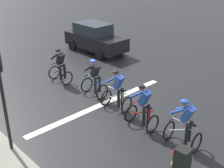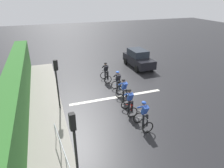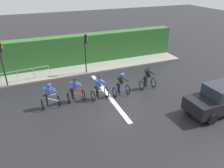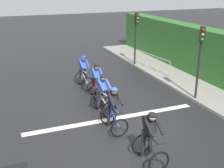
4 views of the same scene
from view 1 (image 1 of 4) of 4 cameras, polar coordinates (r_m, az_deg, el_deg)
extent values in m
plane|color=black|center=(12.63, -3.39, -3.27)|extent=(80.00, 80.00, 0.00)
cube|color=silver|center=(12.33, -2.05, -3.95)|extent=(7.00, 0.30, 0.01)
torus|color=black|center=(10.25, 10.86, -8.71)|extent=(0.68, 0.10, 0.68)
torus|color=black|center=(9.86, 15.89, -10.77)|extent=(0.68, 0.10, 0.68)
cylinder|color=silver|center=(9.90, 13.46, -8.53)|extent=(0.10, 0.99, 0.51)
cylinder|color=silver|center=(9.78, 15.02, -9.03)|extent=(0.04, 0.04, 0.55)
cylinder|color=silver|center=(9.78, 13.36, -7.08)|extent=(0.09, 0.72, 0.04)
cube|color=black|center=(9.62, 15.21, -7.56)|extent=(0.11, 0.23, 0.04)
cylinder|color=black|center=(9.94, 11.58, -6.50)|extent=(0.42, 0.06, 0.03)
cube|color=#2D51B7|center=(9.55, 14.34, -5.62)|extent=(0.32, 0.43, 0.57)
sphere|color=#9E7051|center=(9.46, 13.74, -3.69)|extent=(0.20, 0.20, 0.20)
ellipsoid|color=#264CB2|center=(9.43, 13.78, -3.31)|extent=(0.26, 0.29, 0.14)
cylinder|color=black|center=(9.75, 14.12, -9.33)|extent=(0.12, 0.12, 0.74)
cylinder|color=black|center=(9.93, 14.82, -8.73)|extent=(0.12, 0.12, 0.74)
cylinder|color=#2D51B7|center=(9.51, 12.41, -5.14)|extent=(0.12, 0.48, 0.37)
cylinder|color=#2D51B7|center=(9.76, 13.40, -4.44)|extent=(0.12, 0.48, 0.37)
torus|color=black|center=(11.05, 3.65, -5.63)|extent=(0.68, 0.07, 0.68)
torus|color=black|center=(10.49, 7.78, -7.61)|extent=(0.68, 0.07, 0.68)
cylinder|color=red|center=(10.64, 5.71, -5.44)|extent=(0.05, 0.99, 0.51)
cylinder|color=red|center=(10.46, 6.99, -5.92)|extent=(0.04, 0.04, 0.55)
cylinder|color=red|center=(10.53, 5.57, -4.05)|extent=(0.05, 0.71, 0.04)
cube|color=black|center=(10.31, 7.08, -4.50)|extent=(0.10, 0.22, 0.04)
cylinder|color=black|center=(10.75, 4.12, -3.52)|extent=(0.42, 0.04, 0.03)
cube|color=#2D51B7|center=(10.28, 6.29, -2.65)|extent=(0.30, 0.41, 0.57)
sphere|color=#9E7051|center=(10.23, 5.71, -0.83)|extent=(0.20, 0.20, 0.20)
ellipsoid|color=black|center=(10.20, 5.73, -0.47)|extent=(0.24, 0.28, 0.14)
cylinder|color=black|center=(10.45, 6.13, -6.16)|extent=(0.12, 0.12, 0.74)
cylinder|color=black|center=(10.61, 6.97, -5.69)|extent=(0.12, 0.12, 0.74)
cylinder|color=#2D51B7|center=(10.31, 4.52, -2.15)|extent=(0.09, 0.48, 0.37)
cylinder|color=#2D51B7|center=(10.53, 5.68, -1.61)|extent=(0.09, 0.48, 0.37)
torus|color=black|center=(12.14, -1.09, -2.64)|extent=(0.68, 0.16, 0.68)
torus|color=black|center=(11.59, 2.83, -4.06)|extent=(0.68, 0.16, 0.68)
cylinder|color=silver|center=(11.74, 0.83, -2.26)|extent=(0.19, 0.98, 0.51)
cylinder|color=silver|center=(11.57, 2.03, -2.57)|extent=(0.04, 0.04, 0.55)
cylinder|color=silver|center=(11.65, 0.64, -0.98)|extent=(0.15, 0.71, 0.04)
cube|color=black|center=(11.44, 2.05, -1.25)|extent=(0.13, 0.23, 0.04)
cylinder|color=black|center=(11.86, -0.73, -0.63)|extent=(0.42, 0.09, 0.03)
cube|color=#2D51B7|center=(11.42, 1.25, 0.38)|extent=(0.36, 0.45, 0.57)
sphere|color=#9E7051|center=(11.38, 0.65, 2.00)|extent=(0.20, 0.20, 0.20)
ellipsoid|color=black|center=(11.36, 0.65, 2.32)|extent=(0.28, 0.31, 0.14)
cylinder|color=black|center=(11.56, 1.27, -2.83)|extent=(0.12, 0.12, 0.74)
cylinder|color=black|center=(11.73, 1.98, -2.40)|extent=(0.12, 0.12, 0.74)
cylinder|color=#2D51B7|center=(11.44, -0.37, 0.73)|extent=(0.16, 0.49, 0.37)
cylinder|color=#2D51B7|center=(11.67, 0.61, 1.23)|extent=(0.16, 0.49, 0.37)
torus|color=black|center=(13.31, -4.86, -0.17)|extent=(0.68, 0.07, 0.68)
torus|color=black|center=(12.61, -1.88, -1.55)|extent=(0.68, 0.07, 0.68)
cylinder|color=#1E59B2|center=(12.85, -3.44, 0.17)|extent=(0.06, 0.99, 0.51)
cylinder|color=#1E59B2|center=(12.63, -2.53, -0.14)|extent=(0.04, 0.04, 0.55)
cylinder|color=#1E59B2|center=(12.78, -3.62, 1.36)|extent=(0.05, 0.71, 0.04)
cube|color=black|center=(12.51, -2.55, 1.09)|extent=(0.10, 0.22, 0.04)
cylinder|color=black|center=(13.04, -4.65, 1.70)|extent=(0.42, 0.04, 0.03)
cube|color=black|center=(12.54, -3.20, 2.61)|extent=(0.31, 0.41, 0.57)
sphere|color=#9E7051|center=(12.53, -3.70, 4.11)|extent=(0.20, 0.20, 0.20)
ellipsoid|color=#264CB2|center=(12.51, -3.71, 4.41)|extent=(0.24, 0.28, 0.14)
cylinder|color=black|center=(12.65, -3.24, -0.34)|extent=(0.12, 0.12, 0.74)
cylinder|color=black|center=(12.79, -2.43, -0.02)|extent=(0.12, 0.12, 0.74)
cylinder|color=black|center=(12.62, -4.61, 2.99)|extent=(0.10, 0.48, 0.37)
cylinder|color=black|center=(12.82, -3.51, 3.36)|extent=(0.10, 0.48, 0.37)
torus|color=black|center=(14.87, -10.99, 2.18)|extent=(0.68, 0.07, 0.68)
torus|color=black|center=(14.09, -8.64, 1.08)|extent=(0.68, 0.07, 0.68)
cylinder|color=black|center=(14.39, -9.92, 2.56)|extent=(0.07, 0.99, 0.51)
cylinder|color=black|center=(14.14, -9.20, 2.33)|extent=(0.04, 0.04, 0.55)
cylinder|color=black|center=(14.33, -10.12, 3.63)|extent=(0.06, 0.71, 0.04)
cube|color=black|center=(14.03, -9.28, 3.45)|extent=(0.10, 0.22, 0.04)
cylinder|color=black|center=(14.61, -10.92, 3.89)|extent=(0.42, 0.04, 0.03)
cube|color=black|center=(14.09, -9.86, 4.79)|extent=(0.31, 0.42, 0.57)
sphere|color=tan|center=(14.11, -10.31, 6.12)|extent=(0.20, 0.20, 0.20)
ellipsoid|color=black|center=(14.09, -10.33, 6.39)|extent=(0.25, 0.29, 0.14)
cylinder|color=black|center=(14.17, -9.83, 2.15)|extent=(0.12, 0.12, 0.74)
cylinder|color=black|center=(14.30, -9.05, 2.41)|extent=(0.12, 0.12, 0.74)
cylinder|color=black|center=(14.21, -11.07, 5.10)|extent=(0.10, 0.48, 0.37)
cylinder|color=black|center=(14.38, -10.02, 5.41)|extent=(0.10, 0.48, 0.37)
cube|color=black|center=(18.53, -3.11, 8.25)|extent=(1.80, 4.14, 0.80)
cube|color=#262D38|center=(18.52, -3.69, 10.57)|extent=(1.55, 2.17, 0.66)
cylinder|color=black|center=(18.32, 1.55, 6.84)|extent=(0.23, 0.64, 0.64)
cylinder|color=black|center=(17.21, -2.31, 5.65)|extent=(0.23, 0.64, 0.64)
cylinder|color=black|center=(20.08, -3.75, 8.39)|extent=(0.23, 0.64, 0.64)
cylinder|color=black|center=(19.08, -7.53, 7.36)|extent=(0.23, 0.64, 0.64)
cube|color=#EAEACC|center=(17.47, 2.59, 7.59)|extent=(0.28, 0.09, 0.16)
cube|color=#EAEACC|center=(16.76, 0.20, 6.88)|extent=(0.28, 0.09, 0.16)
cylinder|color=black|center=(9.51, -19.67, -5.50)|extent=(0.10, 0.10, 2.70)
cube|color=black|center=(4.55, 13.15, -15.24)|extent=(0.22, 0.22, 0.64)
sphere|color=red|center=(4.46, 12.14, -12.73)|extent=(0.11, 0.11, 0.11)
sphere|color=orange|center=(4.58, 11.91, -14.73)|extent=(0.11, 0.11, 0.11)
camera|label=2|loc=(4.79, 108.95, 5.93)|focal=32.27mm
camera|label=3|loc=(19.68, 40.35, 23.97)|focal=34.57mm
camera|label=4|loc=(20.68, -12.39, 21.70)|focal=45.82mm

